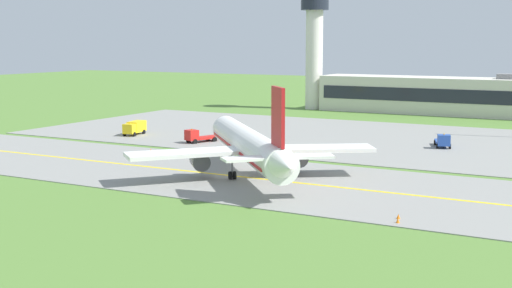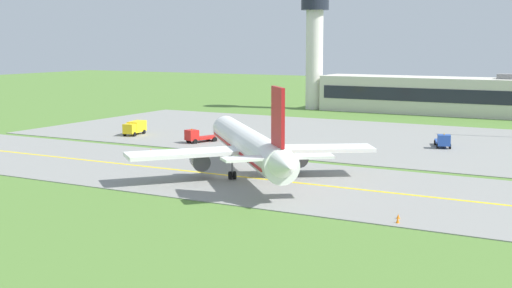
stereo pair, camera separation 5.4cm
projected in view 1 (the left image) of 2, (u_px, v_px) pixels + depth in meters
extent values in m
plane|color=#517A33|center=(231.00, 176.00, 90.13)|extent=(500.00, 500.00, 0.00)
cube|color=gray|center=(231.00, 176.00, 90.12)|extent=(240.00, 28.00, 0.10)
cube|color=gray|center=(400.00, 141.00, 121.90)|extent=(140.00, 52.00, 0.10)
cube|color=yellow|center=(231.00, 176.00, 90.11)|extent=(220.00, 0.60, 0.01)
cylinder|color=white|center=(249.00, 144.00, 89.84)|extent=(25.48, 28.16, 4.00)
cone|color=white|center=(224.00, 128.00, 107.39)|extent=(4.57, 4.46, 3.80)
cone|color=white|center=(286.00, 166.00, 72.05)|extent=(4.67, 4.65, 3.40)
cube|color=red|center=(249.00, 148.00, 89.92)|extent=(23.74, 26.17, 0.36)
cube|color=#1E232D|center=(227.00, 125.00, 105.17)|extent=(3.74, 3.60, 0.70)
cube|color=white|center=(186.00, 153.00, 85.92)|extent=(13.41, 14.51, 0.50)
cylinder|color=#47474C|center=(200.00, 161.00, 88.50)|extent=(3.97, 4.07, 2.30)
cylinder|color=black|center=(198.00, 159.00, 90.04)|extent=(1.74, 1.58, 2.10)
cube|color=white|center=(316.00, 149.00, 89.67)|extent=(15.17, 12.26, 0.50)
cylinder|color=#47474C|center=(297.00, 157.00, 91.37)|extent=(3.97, 4.07, 2.30)
cylinder|color=black|center=(293.00, 155.00, 92.91)|extent=(1.74, 1.58, 2.10)
cube|color=red|center=(278.00, 117.00, 74.61)|extent=(3.21, 3.57, 6.50)
cube|color=white|center=(250.00, 158.00, 74.37)|extent=(5.83, 6.04, 0.30)
cube|color=white|center=(306.00, 156.00, 75.78)|extent=(6.28, 5.43, 0.30)
cylinder|color=slate|center=(230.00, 151.00, 102.80)|extent=(0.24, 0.24, 1.65)
cylinder|color=black|center=(230.00, 156.00, 102.92)|extent=(0.99, 1.06, 1.10)
cylinder|color=slate|center=(232.00, 169.00, 87.76)|extent=(0.24, 0.24, 1.65)
cylinder|color=black|center=(230.00, 176.00, 87.82)|extent=(0.99, 1.06, 1.10)
cylinder|color=black|center=(234.00, 175.00, 87.94)|extent=(0.99, 1.06, 1.10)
cylinder|color=slate|center=(272.00, 168.00, 88.91)|extent=(0.24, 0.24, 1.65)
cylinder|color=black|center=(270.00, 174.00, 88.97)|extent=(0.99, 1.06, 1.10)
cylinder|color=black|center=(274.00, 174.00, 89.09)|extent=(0.99, 1.06, 1.10)
cube|color=yellow|center=(129.00, 129.00, 127.45)|extent=(2.32, 2.16, 1.80)
cube|color=#1E232D|center=(127.00, 128.00, 126.68)|extent=(1.83, 0.48, 0.81)
cube|color=yellow|center=(137.00, 126.00, 130.28)|extent=(2.89, 4.53, 2.00)
cylinder|color=orange|center=(129.00, 123.00, 127.31)|extent=(0.20, 0.20, 0.18)
cylinder|color=black|center=(134.00, 135.00, 127.32)|extent=(0.47, 0.94, 0.90)
cylinder|color=black|center=(125.00, 134.00, 127.90)|extent=(0.47, 0.94, 0.90)
cylinder|color=black|center=(144.00, 132.00, 130.94)|extent=(0.47, 0.94, 0.90)
cylinder|color=black|center=(134.00, 132.00, 131.55)|extent=(0.47, 0.94, 0.90)
cube|color=#264CA5|center=(444.00, 140.00, 112.68)|extent=(2.47, 2.35, 1.80)
cube|color=#1E232D|center=(444.00, 139.00, 111.89)|extent=(1.78, 0.70, 0.81)
cube|color=#264CA5|center=(442.00, 142.00, 115.90)|extent=(3.47, 5.03, 0.40)
cylinder|color=orange|center=(444.00, 134.00, 112.53)|extent=(0.20, 0.20, 0.18)
cylinder|color=black|center=(450.00, 147.00, 112.67)|extent=(0.57, 0.95, 0.90)
cylinder|color=black|center=(437.00, 146.00, 113.01)|extent=(0.57, 0.95, 0.90)
cylinder|color=black|center=(448.00, 143.00, 116.68)|extent=(0.57, 0.95, 0.90)
cylinder|color=black|center=(435.00, 143.00, 117.03)|extent=(0.57, 0.95, 0.90)
cube|color=red|center=(192.00, 135.00, 118.82)|extent=(2.53, 2.41, 1.80)
cube|color=#1E232D|center=(188.00, 134.00, 118.29)|extent=(1.75, 0.79, 0.81)
cube|color=red|center=(207.00, 137.00, 120.95)|extent=(3.66, 5.05, 0.40)
cylinder|color=orange|center=(192.00, 129.00, 118.67)|extent=(0.20, 0.20, 0.18)
cylinder|color=black|center=(195.00, 142.00, 118.22)|extent=(0.61, 0.95, 0.90)
cylinder|color=black|center=(189.00, 140.00, 119.74)|extent=(0.61, 0.95, 0.90)
cylinder|color=black|center=(215.00, 140.00, 120.78)|extent=(0.61, 0.95, 0.90)
cylinder|color=black|center=(208.00, 138.00, 122.38)|extent=(0.61, 0.95, 0.90)
cube|color=beige|center=(450.00, 96.00, 166.21)|extent=(63.79, 11.98, 8.92)
cube|color=#1E232D|center=(444.00, 96.00, 160.90)|extent=(61.24, 0.10, 3.21)
cube|color=slate|center=(507.00, 76.00, 159.44)|extent=(4.00, 4.00, 1.20)
cylinder|color=silver|center=(314.00, 60.00, 178.43)|extent=(4.40, 4.40, 25.54)
cylinder|color=#1E232D|center=(315.00, 4.00, 176.30)|extent=(7.20, 7.20, 3.20)
cone|color=orange|center=(151.00, 150.00, 109.80)|extent=(0.44, 0.44, 0.60)
cone|color=orange|center=(398.00, 217.00, 68.21)|extent=(0.44, 0.44, 0.60)
cone|color=orange|center=(398.00, 221.00, 66.63)|extent=(0.44, 0.44, 0.60)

